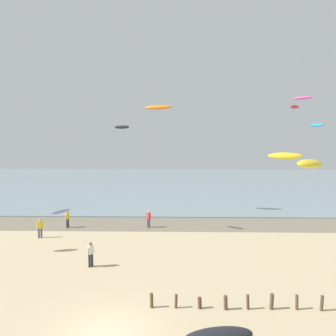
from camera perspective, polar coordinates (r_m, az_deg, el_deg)
ground_plane at (r=16.51m, az=-10.59°, el=-26.37°), size 160.00×160.00×0.00m
wet_sand_strip at (r=34.84m, az=-3.74°, el=-9.68°), size 120.00×6.02×0.01m
sea at (r=72.23m, az=-1.05°, el=-2.37°), size 160.00×70.00×0.10m
groyne_near at (r=19.06m, az=21.64°, el=-20.97°), size 14.97×0.33×0.81m
person_nearest_camera at (r=34.61m, az=-17.09°, el=-8.41°), size 0.32×0.55×1.71m
person_mid_beach at (r=23.66m, az=-13.31°, el=-14.28°), size 0.39×0.48×1.71m
person_by_waterline at (r=31.77m, az=-21.39°, el=-9.65°), size 0.56×0.29×1.71m
person_left_flank at (r=33.22m, az=-3.40°, el=-8.75°), size 0.46×0.40×1.71m
kite_aloft_0 at (r=39.67m, az=-1.74°, el=10.53°), size 3.53×1.93×0.79m
kite_aloft_2 at (r=29.92m, az=19.73°, el=2.02°), size 3.01×1.39×0.80m
kite_aloft_3 at (r=25.16m, az=23.46°, el=0.70°), size 3.31×3.35×0.83m
kite_aloft_4 at (r=55.59m, az=24.48°, el=6.86°), size 2.13×3.08×0.83m
kite_aloft_5 at (r=31.09m, az=-8.05°, el=7.06°), size 1.89×1.64×0.44m
kite_aloft_10 at (r=61.07m, az=21.18°, el=9.88°), size 2.55×2.41×0.76m
kite_aloft_11 at (r=48.97m, az=22.38°, el=11.20°), size 2.58×2.12×0.45m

